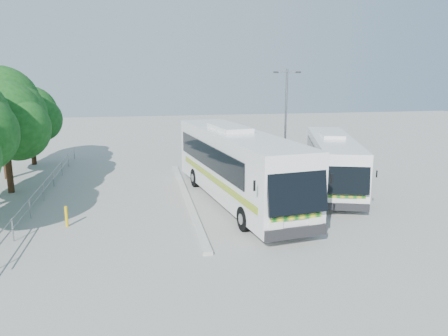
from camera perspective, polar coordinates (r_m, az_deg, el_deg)
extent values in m
plane|color=gray|center=(22.94, 1.29, -5.02)|extent=(100.00, 100.00, 0.00)
cube|color=#B2B2AD|center=(24.47, -4.98, -3.77)|extent=(0.40, 16.00, 0.15)
cylinder|color=gray|center=(26.62, -22.21, -1.39)|extent=(0.06, 22.00, 0.06)
cylinder|color=gray|center=(26.71, -22.14, -2.22)|extent=(0.06, 22.00, 0.06)
cylinder|color=gray|center=(36.36, -19.19, 1.60)|extent=(0.06, 0.06, 1.00)
cylinder|color=#382314|center=(28.06, -26.29, 0.11)|extent=(0.36, 0.36, 3.04)
sphere|color=#103C10|center=(27.67, -26.83, 5.70)|extent=(4.42, 4.42, 4.42)
sphere|color=#103C10|center=(26.98, -25.35, 4.67)|extent=(3.59, 3.59, 3.59)
cylinder|color=#382314|center=(31.86, -26.69, 1.76)|extent=(0.36, 0.36, 3.43)
sphere|color=#103C10|center=(31.51, -27.24, 7.34)|extent=(4.99, 4.99, 4.99)
sphere|color=#103C10|center=(30.70, -25.78, 6.35)|extent=(4.06, 4.06, 4.06)
cylinder|color=#382314|center=(36.04, -23.69, 2.59)|extent=(0.36, 0.36, 2.77)
sphere|color=#103C10|center=(35.74, -24.04, 6.57)|extent=(4.03, 4.03, 4.03)
sphere|color=#103C10|center=(35.13, -22.96, 5.85)|extent=(3.28, 3.28, 3.28)
sphere|color=#103C10|center=(36.46, -24.87, 7.39)|extent=(3.02, 3.02, 3.02)
cube|color=silver|center=(23.29, 1.65, 0.55)|extent=(4.66, 13.61, 3.39)
cube|color=black|center=(17.25, 9.56, -2.41)|extent=(2.61, 0.87, 2.16)
cube|color=black|center=(23.38, -2.17, 1.63)|extent=(1.58, 10.58, 1.22)
cube|color=black|center=(24.34, 4.21, 2.04)|extent=(1.58, 10.58, 1.22)
cube|color=#0D5B16|center=(22.67, -1.42, -1.44)|extent=(1.69, 11.46, 0.31)
cylinder|color=black|center=(19.35, 2.68, -6.64)|extent=(0.49, 1.15, 1.11)
cylinder|color=black|center=(20.38, 9.30, -5.80)|extent=(0.49, 1.15, 1.11)
cylinder|color=black|center=(26.76, -3.76, -1.27)|extent=(0.49, 1.15, 1.11)
cylinder|color=black|center=(27.51, 1.29, -0.87)|extent=(0.49, 1.15, 1.11)
cube|color=silver|center=(26.92, 14.01, 0.92)|extent=(5.35, 10.97, 2.74)
cube|color=black|center=(21.61, 15.88, -1.03)|extent=(2.10, 1.01, 1.74)
cube|color=black|center=(27.25, 11.52, 1.90)|extent=(2.61, 8.25, 0.99)
cube|color=black|center=(27.56, 16.26, 1.77)|extent=(2.61, 8.25, 0.99)
cube|color=#0E6516|center=(26.63, 11.58, -0.22)|extent=(2.80, 8.93, 0.25)
cylinder|color=black|center=(23.69, 12.49, -3.62)|extent=(0.52, 0.94, 0.90)
cylinder|color=black|center=(24.00, 17.33, -3.69)|extent=(0.52, 0.94, 0.90)
cylinder|color=black|center=(30.03, 11.23, -0.19)|extent=(0.52, 0.94, 0.90)
cylinder|color=black|center=(30.27, 15.06, -0.28)|extent=(0.52, 0.94, 0.90)
cylinder|color=gray|center=(28.77, 8.04, 5.64)|extent=(0.16, 0.16, 7.09)
cylinder|color=gray|center=(28.58, 8.25, 12.37)|extent=(1.41, 0.32, 0.07)
cube|color=black|center=(28.48, 6.80, 12.32)|extent=(0.33, 0.21, 0.11)
cube|color=black|center=(28.70, 9.68, 12.23)|extent=(0.33, 0.21, 0.11)
cylinder|color=gold|center=(21.10, -19.89, -5.97)|extent=(0.17, 0.17, 0.96)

